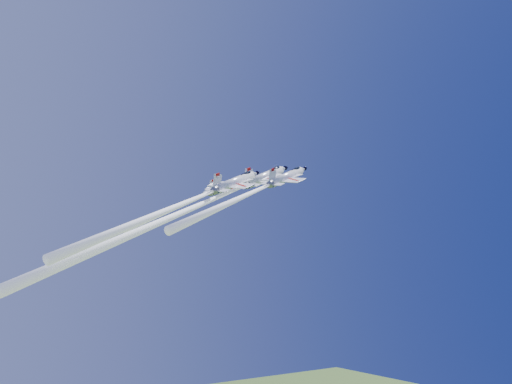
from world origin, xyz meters
TOP-DOWN VIEW (x-y plane):
  - jet_lead at (-18.14, -2.57)m, footprint 53.09×24.15m
  - jet_left at (-12.14, 5.43)m, footprint 28.70×13.28m
  - jet_right at (-7.86, -9.84)m, footprint 33.01×15.24m
  - jet_slot at (-21.69, -5.73)m, footprint 39.69×18.22m

SIDE VIEW (x-z plane):
  - jet_lead at x=-18.14m, z-range 73.49..129.35m
  - jet_slot at x=-21.69m, z-range 83.14..120.64m
  - jet_left at x=-12.14m, z-range 92.66..116.98m
  - jet_right at x=-7.86m, z-range 90.48..119.23m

